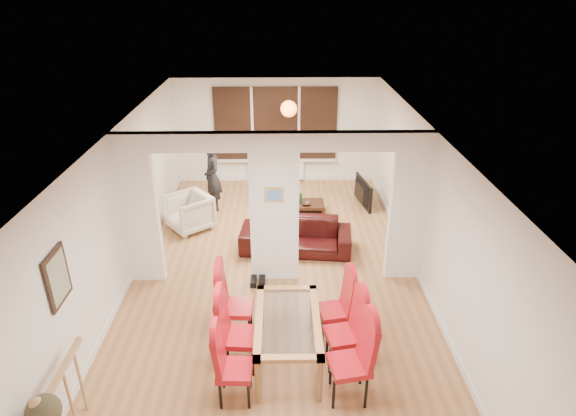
{
  "coord_description": "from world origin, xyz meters",
  "views": [
    {
      "loc": [
        0.1,
        -7.09,
        4.69
      ],
      "look_at": [
        0.23,
        0.6,
        1.04
      ],
      "focal_mm": 30.0,
      "sensor_mm": 36.0,
      "label": 1
    }
  ],
  "objects_px": {
    "dining_chair_lc": "(236,303)",
    "sofa": "(296,236)",
    "bottle": "(301,198)",
    "bowl": "(306,204)",
    "coffee_table": "(300,208)",
    "dining_chair_ra": "(349,359)",
    "person": "(212,177)",
    "dining_chair_lb": "(239,332)",
    "dining_table": "(288,340)",
    "television": "(359,193)",
    "dining_chair_la": "(234,365)",
    "dining_chair_rc": "(335,306)",
    "dining_chair_rb": "(343,330)",
    "armchair": "(189,212)"
  },
  "relations": [
    {
      "from": "dining_chair_lc",
      "to": "sofa",
      "type": "distance_m",
      "value": 2.61
    },
    {
      "from": "sofa",
      "to": "bottle",
      "type": "distance_m",
      "value": 1.58
    },
    {
      "from": "bowl",
      "to": "coffee_table",
      "type": "bearing_deg",
      "value": 142.26
    },
    {
      "from": "dining_chair_ra",
      "to": "bowl",
      "type": "height_order",
      "value": "dining_chair_ra"
    },
    {
      "from": "dining_chair_ra",
      "to": "coffee_table",
      "type": "relative_size",
      "value": 1.08
    },
    {
      "from": "sofa",
      "to": "person",
      "type": "height_order",
      "value": "person"
    },
    {
      "from": "dining_chair_lb",
      "to": "dining_table",
      "type": "bearing_deg",
      "value": 11.85
    },
    {
      "from": "dining_table",
      "to": "dining_chair_lb",
      "type": "xyz_separation_m",
      "value": [
        -0.64,
        -0.08,
        0.21
      ]
    },
    {
      "from": "dining_chair_lb",
      "to": "coffee_table",
      "type": "xyz_separation_m",
      "value": [
        0.98,
        4.66,
        -0.44
      ]
    },
    {
      "from": "television",
      "to": "dining_chair_la",
      "type": "bearing_deg",
      "value": 147.77
    },
    {
      "from": "dining_chair_lb",
      "to": "television",
      "type": "relative_size",
      "value": 1.08
    },
    {
      "from": "dining_chair_rc",
      "to": "bottle",
      "type": "relative_size",
      "value": 4.04
    },
    {
      "from": "dining_chair_rc",
      "to": "television",
      "type": "xyz_separation_m",
      "value": [
        1.04,
        4.52,
        -0.23
      ]
    },
    {
      "from": "dining_chair_lc",
      "to": "bowl",
      "type": "bearing_deg",
      "value": 76.01
    },
    {
      "from": "dining_chair_lc",
      "to": "dining_chair_rb",
      "type": "bearing_deg",
      "value": -19.7
    },
    {
      "from": "dining_chair_lc",
      "to": "bowl",
      "type": "relative_size",
      "value": 5.63
    },
    {
      "from": "dining_chair_rb",
      "to": "sofa",
      "type": "height_order",
      "value": "dining_chair_rb"
    },
    {
      "from": "sofa",
      "to": "dining_chair_la",
      "type": "bearing_deg",
      "value": -97.3
    },
    {
      "from": "bowl",
      "to": "person",
      "type": "bearing_deg",
      "value": 169.91
    },
    {
      "from": "bottle",
      "to": "dining_chair_lc",
      "type": "bearing_deg",
      "value": -105.1
    },
    {
      "from": "dining_chair_rc",
      "to": "dining_chair_ra",
      "type": "bearing_deg",
      "value": -96.95
    },
    {
      "from": "dining_chair_rb",
      "to": "coffee_table",
      "type": "bearing_deg",
      "value": 83.33
    },
    {
      "from": "dining_chair_rc",
      "to": "person",
      "type": "relative_size",
      "value": 0.69
    },
    {
      "from": "dining_chair_lb",
      "to": "person",
      "type": "xyz_separation_m",
      "value": [
        -0.93,
        4.92,
        0.2
      ]
    },
    {
      "from": "bottle",
      "to": "person",
      "type": "bearing_deg",
      "value": 171.36
    },
    {
      "from": "coffee_table",
      "to": "person",
      "type": "bearing_deg",
      "value": 172.3
    },
    {
      "from": "armchair",
      "to": "bottle",
      "type": "relative_size",
      "value": 3.14
    },
    {
      "from": "dining_chair_rc",
      "to": "armchair",
      "type": "relative_size",
      "value": 1.29
    },
    {
      "from": "dining_table",
      "to": "sofa",
      "type": "relative_size",
      "value": 0.73
    },
    {
      "from": "dining_table",
      "to": "sofa",
      "type": "distance_m",
      "value": 2.98
    },
    {
      "from": "dining_chair_lc",
      "to": "dining_chair_rb",
      "type": "xyz_separation_m",
      "value": [
        1.44,
        -0.6,
        -0.01
      ]
    },
    {
      "from": "person",
      "to": "sofa",
      "type": "bearing_deg",
      "value": 19.93
    },
    {
      "from": "dining_chair_lc",
      "to": "dining_chair_ra",
      "type": "height_order",
      "value": "dining_chair_ra"
    },
    {
      "from": "dining_chair_rc",
      "to": "coffee_table",
      "type": "relative_size",
      "value": 0.98
    },
    {
      "from": "sofa",
      "to": "bottle",
      "type": "xyz_separation_m",
      "value": [
        0.16,
        1.57,
        0.08
      ]
    },
    {
      "from": "dining_table",
      "to": "coffee_table",
      "type": "xyz_separation_m",
      "value": [
        0.34,
        4.58,
        -0.23
      ]
    },
    {
      "from": "bowl",
      "to": "dining_chair_rc",
      "type": "bearing_deg",
      "value": -87.26
    },
    {
      "from": "dining_table",
      "to": "dining_chair_rc",
      "type": "height_order",
      "value": "dining_chair_rc"
    },
    {
      "from": "bowl",
      "to": "dining_chair_la",
      "type": "bearing_deg",
      "value": -102.47
    },
    {
      "from": "dining_chair_la",
      "to": "dining_chair_lc",
      "type": "distance_m",
      "value": 1.17
    },
    {
      "from": "dining_chair_lb",
      "to": "dining_chair_ra",
      "type": "bearing_deg",
      "value": -16.88
    },
    {
      "from": "dining_chair_ra",
      "to": "television",
      "type": "bearing_deg",
      "value": 69.53
    },
    {
      "from": "bottle",
      "to": "dining_table",
      "type": "bearing_deg",
      "value": -94.57
    },
    {
      "from": "armchair",
      "to": "person",
      "type": "relative_size",
      "value": 0.53
    },
    {
      "from": "dining_chair_lc",
      "to": "person",
      "type": "height_order",
      "value": "person"
    },
    {
      "from": "sofa",
      "to": "television",
      "type": "relative_size",
      "value": 1.98
    },
    {
      "from": "dining_chair_la",
      "to": "coffee_table",
      "type": "distance_m",
      "value": 5.31
    },
    {
      "from": "dining_chair_lb",
      "to": "dining_chair_lc",
      "type": "distance_m",
      "value": 0.63
    },
    {
      "from": "dining_chair_lb",
      "to": "bowl",
      "type": "distance_m",
      "value": 4.69
    },
    {
      "from": "dining_chair_lb",
      "to": "sofa",
      "type": "distance_m",
      "value": 3.18
    }
  ]
}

